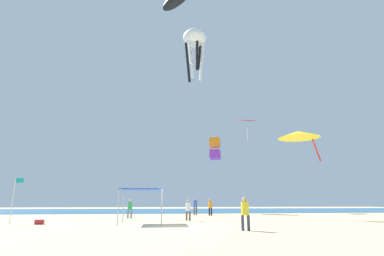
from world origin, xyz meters
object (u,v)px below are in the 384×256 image
(canopy_tent, at_px, (142,191))
(kite_delta_yellow, at_px, (299,135))
(person_rightmost, at_px, (130,207))
(person_central, at_px, (188,208))
(person_leftmost, at_px, (210,206))
(banner_flag, at_px, (14,195))
(person_far_shore, at_px, (245,211))
(kite_box_orange, at_px, (215,149))
(person_near_tent, at_px, (195,205))
(kite_diamond_red, at_px, (247,122))
(cooler_box, at_px, (39,222))
(kite_octopus_white, at_px, (195,41))

(canopy_tent, distance_m, kite_delta_yellow, 13.96)
(person_rightmost, bearing_deg, kite_delta_yellow, -27.94)
(person_rightmost, bearing_deg, person_central, -40.96)
(person_leftmost, relative_size, banner_flag, 0.56)
(person_far_shore, distance_m, kite_delta_yellow, 11.19)
(person_far_shore, xyz_separation_m, kite_box_orange, (2.87, 24.00, 7.86))
(person_central, height_order, kite_box_orange, kite_box_orange)
(person_near_tent, height_order, person_central, person_near_tent)
(person_central, bearing_deg, person_far_shore, -37.59)
(kite_box_orange, distance_m, kite_diamond_red, 9.94)
(kite_delta_yellow, relative_size, kite_diamond_red, 0.95)
(canopy_tent, distance_m, cooler_box, 7.45)
(cooler_box, relative_size, kite_diamond_red, 0.15)
(person_central, xyz_separation_m, kite_diamond_red, (11.81, 20.40, 13.57))
(person_near_tent, xyz_separation_m, banner_flag, (-15.01, -11.82, 0.88))
(canopy_tent, relative_size, person_central, 1.76)
(person_rightmost, height_order, kite_octopus_white, kite_octopus_white)
(person_leftmost, bearing_deg, kite_box_orange, 129.66)
(canopy_tent, relative_size, person_far_shore, 1.64)
(canopy_tent, bearing_deg, person_rightmost, 102.62)
(person_near_tent, distance_m, kite_octopus_white, 21.95)
(kite_diamond_red, relative_size, kite_octopus_white, 0.51)
(person_near_tent, relative_size, banner_flag, 0.58)
(person_near_tent, xyz_separation_m, person_far_shore, (0.69, -18.51, -0.04))
(canopy_tent, xyz_separation_m, kite_octopus_white, (5.53, 13.09, 20.72))
(person_rightmost, relative_size, kite_delta_yellow, 0.48)
(person_far_shore, bearing_deg, kite_delta_yellow, 67.16)
(cooler_box, bearing_deg, banner_flag, 159.19)
(person_far_shore, height_order, kite_diamond_red, kite_diamond_red)
(cooler_box, bearing_deg, kite_octopus_white, 45.57)
(banner_flag, height_order, kite_delta_yellow, kite_delta_yellow)
(kite_box_orange, bearing_deg, banner_flag, -118.95)
(kite_delta_yellow, bearing_deg, kite_octopus_white, -61.69)
(person_central, xyz_separation_m, kite_octopus_white, (1.78, 10.10, 22.06))
(person_leftmost, height_order, cooler_box, person_leftmost)
(canopy_tent, bearing_deg, person_leftmost, 56.76)
(person_near_tent, bearing_deg, kite_delta_yellow, 86.26)
(kite_diamond_red, height_order, kite_octopus_white, kite_octopus_white)
(cooler_box, relative_size, kite_octopus_white, 0.08)
(person_far_shore, relative_size, kite_box_orange, 0.59)
(kite_diamond_red, bearing_deg, kite_delta_yellow, -102.32)
(person_near_tent, xyz_separation_m, person_rightmost, (-7.01, -6.24, -0.10))
(kite_box_orange, height_order, kite_delta_yellow, kite_box_orange)
(person_central, bearing_deg, banner_flag, -135.27)
(cooler_box, xyz_separation_m, kite_diamond_red, (22.68, 23.21, 14.41))
(kite_diamond_red, distance_m, kite_octopus_white, 16.70)
(person_leftmost, relative_size, person_rightmost, 1.05)
(banner_flag, xyz_separation_m, kite_diamond_red, (25.05, 22.31, 12.57))
(banner_flag, distance_m, kite_delta_yellow, 23.15)
(canopy_tent, bearing_deg, cooler_box, 178.59)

